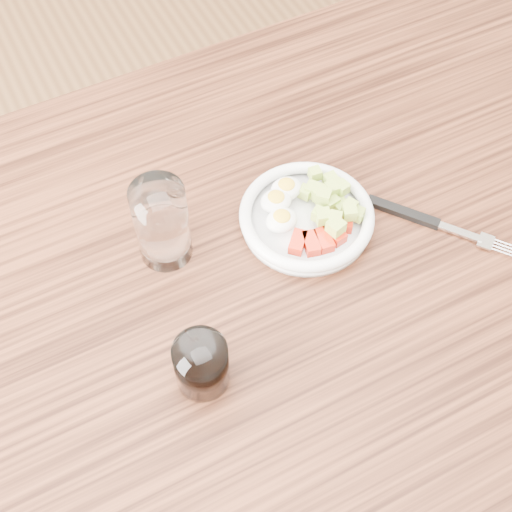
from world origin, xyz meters
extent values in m
plane|color=brown|center=(0.00, 0.00, 0.00)|extent=(4.00, 4.00, 0.00)
cube|color=brown|center=(0.65, 0.35, 0.36)|extent=(0.07, 0.07, 0.73)
cube|color=#582B18|center=(0.00, 0.00, 0.75)|extent=(1.50, 0.90, 0.04)
cylinder|color=white|center=(0.09, 0.05, 0.78)|extent=(0.18, 0.18, 0.01)
torus|color=white|center=(0.09, 0.05, 0.79)|extent=(0.19, 0.19, 0.02)
cube|color=red|center=(0.05, 0.01, 0.79)|extent=(0.04, 0.04, 0.02)
cube|color=red|center=(0.07, 0.00, 0.79)|extent=(0.03, 0.04, 0.02)
cube|color=red|center=(0.09, 0.00, 0.79)|extent=(0.02, 0.04, 0.02)
cube|color=red|center=(0.11, 0.00, 0.79)|extent=(0.02, 0.04, 0.02)
cube|color=red|center=(0.12, 0.01, 0.79)|extent=(0.04, 0.04, 0.02)
ellipsoid|color=white|center=(0.06, 0.08, 0.80)|extent=(0.05, 0.04, 0.02)
ellipsoid|color=yellow|center=(0.06, 0.08, 0.81)|extent=(0.02, 0.02, 0.01)
ellipsoid|color=white|center=(0.08, 0.09, 0.80)|extent=(0.05, 0.04, 0.02)
ellipsoid|color=yellow|center=(0.08, 0.09, 0.81)|extent=(0.02, 0.02, 0.01)
ellipsoid|color=white|center=(0.05, 0.05, 0.80)|extent=(0.05, 0.04, 0.02)
ellipsoid|color=yellow|center=(0.05, 0.05, 0.81)|extent=(0.02, 0.02, 0.01)
cube|color=#BDD250|center=(0.10, 0.02, 0.80)|extent=(0.02, 0.02, 0.02)
cube|color=#BDD250|center=(0.12, 0.05, 0.81)|extent=(0.03, 0.03, 0.02)
cube|color=#BDD250|center=(0.15, 0.01, 0.80)|extent=(0.02, 0.02, 0.02)
cube|color=#BDD250|center=(0.11, 0.01, 0.81)|extent=(0.02, 0.02, 0.02)
cube|color=#BDD250|center=(0.12, 0.06, 0.80)|extent=(0.02, 0.02, 0.02)
cube|color=#BDD250|center=(0.14, 0.04, 0.79)|extent=(0.02, 0.02, 0.02)
cube|color=#BDD250|center=(0.13, 0.04, 0.80)|extent=(0.02, 0.02, 0.02)
cube|color=#BDD250|center=(0.15, 0.08, 0.80)|extent=(0.02, 0.02, 0.02)
cube|color=#BDD250|center=(0.14, 0.02, 0.80)|extent=(0.02, 0.02, 0.02)
cube|color=#BDD250|center=(0.12, 0.06, 0.80)|extent=(0.03, 0.03, 0.02)
cube|color=#BDD250|center=(0.12, 0.05, 0.80)|extent=(0.02, 0.02, 0.02)
cube|color=#BDD250|center=(0.11, 0.00, 0.80)|extent=(0.03, 0.03, 0.02)
cube|color=#BDD250|center=(0.14, 0.01, 0.81)|extent=(0.02, 0.02, 0.02)
cube|color=#BDD250|center=(0.15, 0.05, 0.81)|extent=(0.02, 0.02, 0.02)
cube|color=#BDD250|center=(0.15, 0.07, 0.80)|extent=(0.02, 0.02, 0.02)
cube|color=#BDD250|center=(0.13, 0.06, 0.81)|extent=(0.02, 0.02, 0.02)
cube|color=#BDD250|center=(0.10, 0.03, 0.80)|extent=(0.02, 0.02, 0.02)
cube|color=#BDD250|center=(0.13, 0.10, 0.80)|extent=(0.02, 0.02, 0.02)
cube|color=#BDD250|center=(0.10, 0.08, 0.79)|extent=(0.02, 0.02, 0.02)
cube|color=#BDD250|center=(0.11, 0.08, 0.80)|extent=(0.03, 0.03, 0.02)
cube|color=black|center=(0.22, 0.00, 0.78)|extent=(0.08, 0.09, 0.01)
cube|color=silver|center=(0.27, -0.07, 0.78)|extent=(0.05, 0.06, 0.00)
cube|color=silver|center=(0.29, -0.10, 0.78)|extent=(0.03, 0.03, 0.00)
cylinder|color=silver|center=(0.30, -0.13, 0.77)|extent=(0.03, 0.03, 0.00)
cylinder|color=silver|center=(0.31, -0.12, 0.77)|extent=(0.03, 0.03, 0.00)
cylinder|color=silver|center=(0.31, -0.12, 0.77)|extent=(0.03, 0.03, 0.00)
cylinder|color=silver|center=(0.32, -0.12, 0.77)|extent=(0.03, 0.03, 0.00)
cylinder|color=white|center=(-0.11, 0.09, 0.83)|extent=(0.07, 0.07, 0.13)
cylinder|color=white|center=(-0.14, -0.10, 0.81)|extent=(0.07, 0.07, 0.08)
cylinder|color=black|center=(-0.14, -0.10, 0.81)|extent=(0.06, 0.06, 0.06)
camera|label=1|loc=(-0.25, -0.46, 1.59)|focal=50.00mm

